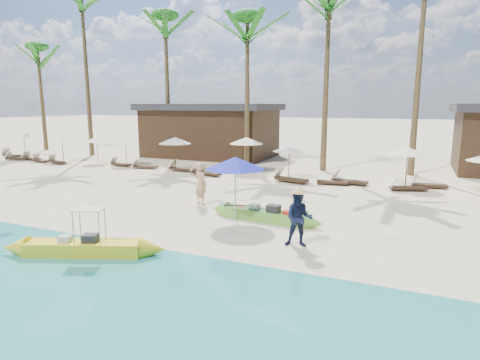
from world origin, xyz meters
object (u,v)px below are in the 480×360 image
at_px(blue_umbrella, 235,163).
at_px(yellow_canoe, 84,248).
at_px(green_canoe, 264,215).
at_px(tourist, 201,184).

bearing_deg(blue_umbrella, yellow_canoe, -116.76).
bearing_deg(green_canoe, tourist, 165.71).
xyz_separation_m(yellow_canoe, blue_umbrella, (2.50, 4.96, 1.92)).
relative_size(yellow_canoe, blue_umbrella, 2.11).
height_order(green_canoe, tourist, tourist).
xyz_separation_m(tourist, blue_umbrella, (2.33, -1.58, 1.24)).
distance_m(green_canoe, tourist, 3.60).
bearing_deg(blue_umbrella, green_canoe, 20.25).
xyz_separation_m(green_canoe, blue_umbrella, (-0.99, -0.36, 1.93)).
bearing_deg(green_canoe, blue_umbrella, -153.93).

